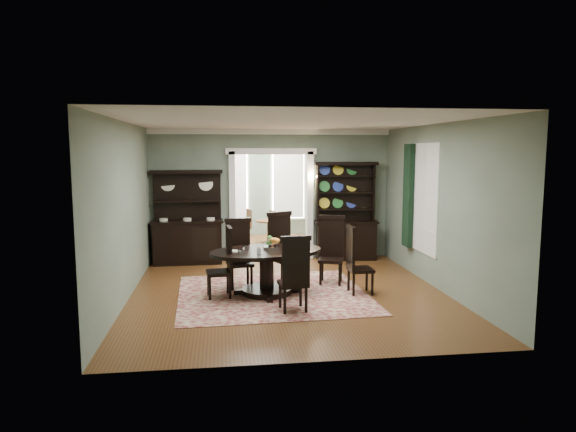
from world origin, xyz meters
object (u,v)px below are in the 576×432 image
sideboard (188,231)px  dining_table (267,263)px  parlor_table (269,228)px  welsh_dresser (346,224)px

sideboard → dining_table: bearing=-62.1°
dining_table → sideboard: (-1.53, 2.74, 0.18)m
sideboard → parlor_table: bearing=45.4°
parlor_table → sideboard: bearing=-133.4°
dining_table → welsh_dresser: (2.09, 2.74, 0.27)m
parlor_table → welsh_dresser: bearing=-53.2°
welsh_dresser → parlor_table: 2.70m
welsh_dresser → parlor_table: size_ratio=3.21×
dining_table → welsh_dresser: 3.46m
welsh_dresser → parlor_table: (-1.60, 2.14, -0.39)m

